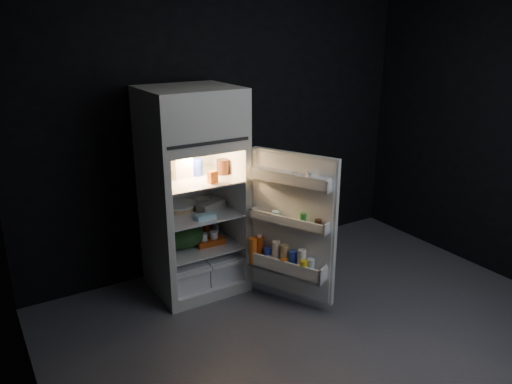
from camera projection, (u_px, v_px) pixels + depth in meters
floor at (335, 339)px, 3.76m from camera, size 4.00×3.40×0.00m
wall_back at (225, 125)px, 4.70m from camera, size 4.00×0.00×2.70m
wall_left at (20, 227)px, 2.34m from camera, size 0.00×3.40×2.70m
refrigerator at (192, 184)px, 4.26m from camera, size 0.76×0.71×1.78m
fridge_door at (290, 229)px, 4.04m from camera, size 0.49×0.73×1.22m
milk_jug at (180, 163)px, 4.19m from camera, size 0.17×0.17×0.24m
mayo_jar at (197, 167)px, 4.25m from camera, size 0.11×0.11×0.14m
jam_jar at (223, 167)px, 4.28m from camera, size 0.13×0.13×0.13m
amber_bottle at (160, 166)px, 4.15m from camera, size 0.11×0.11×0.22m
small_carton at (213, 177)px, 4.05m from camera, size 0.08×0.07×0.10m
egg_carton at (211, 205)px, 4.33m from camera, size 0.29×0.20×0.07m
pie at (179, 207)px, 4.34m from camera, size 0.35×0.35×0.04m
flat_package at (205, 216)px, 4.12m from camera, size 0.17×0.08×0.04m
wrapped_pkg at (202, 200)px, 4.48m from camera, size 0.15×0.14×0.05m
produce_bag at (183, 236)px, 4.28m from camera, size 0.43×0.39×0.20m
yogurt_tray at (210, 241)px, 4.36m from camera, size 0.25×0.14×0.05m
small_can_red at (207, 226)px, 4.64m from camera, size 0.09×0.09×0.09m
small_can_silver at (216, 228)px, 4.59m from camera, size 0.08×0.08×0.09m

